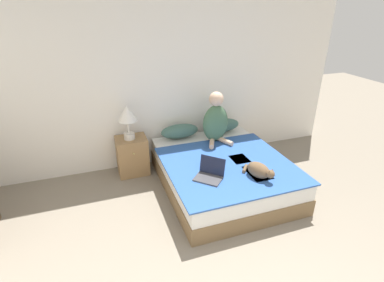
{
  "coord_description": "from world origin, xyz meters",
  "views": [
    {
      "loc": [
        -0.99,
        -0.62,
        2.44
      ],
      "look_at": [
        0.15,
        2.63,
        0.81
      ],
      "focal_mm": 28.0,
      "sensor_mm": 36.0,
      "label": 1
    }
  ],
  "objects_px": {
    "bed": "(222,172)",
    "table_lamp": "(127,116)",
    "pillow_far": "(222,125)",
    "nightstand": "(132,156)",
    "cat_tabby": "(259,170)",
    "person_sitting": "(216,120)",
    "pillow_near": "(180,131)",
    "laptop_open": "(210,174)"
  },
  "relations": [
    {
      "from": "table_lamp",
      "to": "person_sitting",
      "type": "bearing_deg",
      "value": -10.98
    },
    {
      "from": "person_sitting",
      "to": "table_lamp",
      "type": "bearing_deg",
      "value": 169.02
    },
    {
      "from": "pillow_far",
      "to": "nightstand",
      "type": "height_order",
      "value": "pillow_far"
    },
    {
      "from": "bed",
      "to": "laptop_open",
      "type": "relative_size",
      "value": 4.71
    },
    {
      "from": "person_sitting",
      "to": "bed",
      "type": "bearing_deg",
      "value": -102.1
    },
    {
      "from": "pillow_far",
      "to": "cat_tabby",
      "type": "distance_m",
      "value": 1.45
    },
    {
      "from": "person_sitting",
      "to": "nightstand",
      "type": "xyz_separation_m",
      "value": [
        -1.25,
        0.26,
        -0.51
      ]
    },
    {
      "from": "bed",
      "to": "pillow_far",
      "type": "xyz_separation_m",
      "value": [
        0.36,
        0.84,
        0.34
      ]
    },
    {
      "from": "cat_tabby",
      "to": "nightstand",
      "type": "distance_m",
      "value": 1.96
    },
    {
      "from": "pillow_near",
      "to": "pillow_far",
      "type": "height_order",
      "value": "same"
    },
    {
      "from": "pillow_far",
      "to": "table_lamp",
      "type": "height_order",
      "value": "table_lamp"
    },
    {
      "from": "pillow_near",
      "to": "cat_tabby",
      "type": "relative_size",
      "value": 1.24
    },
    {
      "from": "nightstand",
      "to": "table_lamp",
      "type": "height_order",
      "value": "table_lamp"
    },
    {
      "from": "bed",
      "to": "nightstand",
      "type": "xyz_separation_m",
      "value": [
        -1.13,
        0.81,
        0.06
      ]
    },
    {
      "from": "bed",
      "to": "cat_tabby",
      "type": "bearing_deg",
      "value": -70.66
    },
    {
      "from": "cat_tabby",
      "to": "table_lamp",
      "type": "xyz_separation_m",
      "value": [
        -1.36,
        1.39,
        0.38
      ]
    },
    {
      "from": "person_sitting",
      "to": "nightstand",
      "type": "bearing_deg",
      "value": 168.27
    },
    {
      "from": "pillow_far",
      "to": "nightstand",
      "type": "distance_m",
      "value": 1.52
    },
    {
      "from": "bed",
      "to": "nightstand",
      "type": "height_order",
      "value": "nightstand"
    },
    {
      "from": "laptop_open",
      "to": "nightstand",
      "type": "xyz_separation_m",
      "value": [
        -0.77,
        1.22,
        -0.22
      ]
    },
    {
      "from": "cat_tabby",
      "to": "laptop_open",
      "type": "height_order",
      "value": "laptop_open"
    },
    {
      "from": "pillow_far",
      "to": "person_sitting",
      "type": "bearing_deg",
      "value": -129.6
    },
    {
      "from": "person_sitting",
      "to": "nightstand",
      "type": "height_order",
      "value": "person_sitting"
    },
    {
      "from": "pillow_near",
      "to": "cat_tabby",
      "type": "distance_m",
      "value": 1.55
    },
    {
      "from": "pillow_far",
      "to": "cat_tabby",
      "type": "relative_size",
      "value": 1.24
    },
    {
      "from": "pillow_near",
      "to": "nightstand",
      "type": "relative_size",
      "value": 1.03
    },
    {
      "from": "pillow_near",
      "to": "table_lamp",
      "type": "distance_m",
      "value": 0.87
    },
    {
      "from": "bed",
      "to": "table_lamp",
      "type": "distance_m",
      "value": 1.57
    },
    {
      "from": "person_sitting",
      "to": "cat_tabby",
      "type": "bearing_deg",
      "value": -85.37
    },
    {
      "from": "cat_tabby",
      "to": "laptop_open",
      "type": "distance_m",
      "value": 0.61
    },
    {
      "from": "pillow_near",
      "to": "person_sitting",
      "type": "bearing_deg",
      "value": -31.63
    },
    {
      "from": "table_lamp",
      "to": "pillow_near",
      "type": "bearing_deg",
      "value": 3.54
    },
    {
      "from": "table_lamp",
      "to": "bed",
      "type": "bearing_deg",
      "value": -34.54
    },
    {
      "from": "pillow_near",
      "to": "table_lamp",
      "type": "relative_size",
      "value": 1.17
    },
    {
      "from": "pillow_near",
      "to": "nightstand",
      "type": "bearing_deg",
      "value": -177.38
    },
    {
      "from": "laptop_open",
      "to": "nightstand",
      "type": "height_order",
      "value": "laptop_open"
    },
    {
      "from": "cat_tabby",
      "to": "nightstand",
      "type": "relative_size",
      "value": 0.84
    },
    {
      "from": "nightstand",
      "to": "cat_tabby",
      "type": "bearing_deg",
      "value": -46.28
    },
    {
      "from": "bed",
      "to": "table_lamp",
      "type": "bearing_deg",
      "value": 145.46
    },
    {
      "from": "bed",
      "to": "laptop_open",
      "type": "xyz_separation_m",
      "value": [
        -0.37,
        -0.41,
        0.29
      ]
    },
    {
      "from": "table_lamp",
      "to": "nightstand",
      "type": "bearing_deg",
      "value": 35.47
    },
    {
      "from": "pillow_far",
      "to": "person_sitting",
      "type": "height_order",
      "value": "person_sitting"
    }
  ]
}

